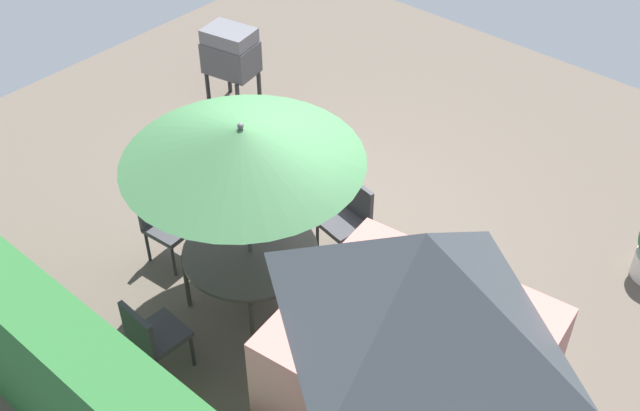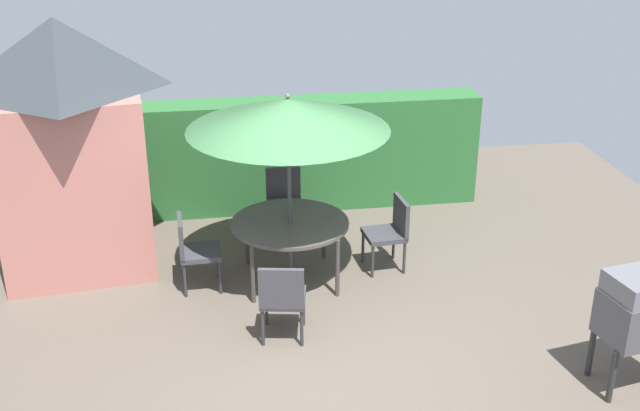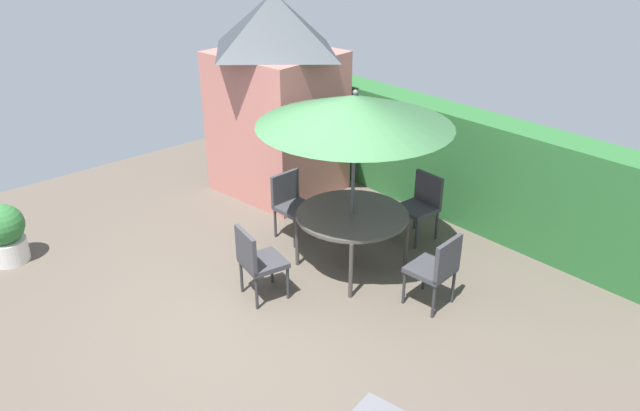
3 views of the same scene
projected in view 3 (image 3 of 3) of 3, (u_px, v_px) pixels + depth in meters
ground_plane at (277, 314)px, 6.84m from camera, size 11.00×11.00×0.00m
hedge_backdrop at (471, 169)px, 8.59m from camera, size 5.53×0.56×1.58m
garden_shed at (277, 94)px, 9.24m from camera, size 1.98×1.83×3.03m
patio_table at (352, 217)px, 7.44m from camera, size 1.38×1.38×0.75m
patio_umbrella at (355, 110)px, 6.85m from camera, size 2.27×2.27×2.29m
chair_near_shed at (257, 259)px, 6.91m from camera, size 0.54×0.54×0.90m
chair_far_side at (437, 267)px, 6.76m from camera, size 0.50×0.50×0.90m
chair_toward_hedge at (422, 202)px, 8.23m from camera, size 0.48×0.49×0.90m
chair_toward_house at (291, 201)px, 8.26m from camera, size 0.48×0.47×0.90m
potted_plant_by_shed at (5, 233)px, 7.70m from camera, size 0.52×0.52×0.78m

